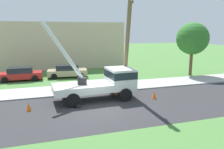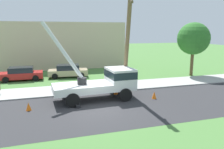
{
  "view_description": "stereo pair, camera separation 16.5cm",
  "coord_description": "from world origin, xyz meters",
  "px_view_note": "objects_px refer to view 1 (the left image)",
  "views": [
    {
      "loc": [
        -3.56,
        -14.06,
        5.27
      ],
      "look_at": [
        1.69,
        2.54,
        1.81
      ],
      "focal_mm": 35.61,
      "sensor_mm": 36.0,
      "label": 1
    },
    {
      "loc": [
        -3.41,
        -14.11,
        5.27
      ],
      "look_at": [
        1.69,
        2.54,
        1.81
      ],
      "focal_mm": 35.61,
      "sensor_mm": 36.0,
      "label": 2
    }
  ],
  "objects_px": {
    "traffic_cone_curbside": "(116,91)",
    "roadside_tree_near": "(193,39)",
    "utility_truck": "(105,81)",
    "leaning_utility_pole": "(127,42)",
    "traffic_cone_behind": "(29,107)",
    "parked_sedan_red": "(21,74)",
    "parked_sedan_tan": "(67,71)",
    "traffic_cone_ahead": "(154,95)"
  },
  "relations": [
    {
      "from": "traffic_cone_curbside",
      "to": "roadside_tree_near",
      "type": "xyz_separation_m",
      "value": [
        11.06,
        4.94,
        4.05
      ]
    },
    {
      "from": "utility_truck",
      "to": "leaning_utility_pole",
      "type": "relative_size",
      "value": 0.8
    },
    {
      "from": "utility_truck",
      "to": "traffic_cone_curbside",
      "type": "xyz_separation_m",
      "value": [
        1.21,
        0.87,
        -1.13
      ]
    },
    {
      "from": "utility_truck",
      "to": "traffic_cone_curbside",
      "type": "relative_size",
      "value": 12.26
    },
    {
      "from": "traffic_cone_behind",
      "to": "traffic_cone_curbside",
      "type": "bearing_deg",
      "value": 16.46
    },
    {
      "from": "parked_sedan_red",
      "to": "parked_sedan_tan",
      "type": "xyz_separation_m",
      "value": [
        4.97,
        0.21,
        0.0
      ]
    },
    {
      "from": "parked_sedan_red",
      "to": "roadside_tree_near",
      "type": "xyz_separation_m",
      "value": [
        19.12,
        -3.11,
        3.62
      ]
    },
    {
      "from": "traffic_cone_behind",
      "to": "parked_sedan_tan",
      "type": "xyz_separation_m",
      "value": [
        3.71,
        10.27,
        0.43
      ]
    },
    {
      "from": "traffic_cone_curbside",
      "to": "parked_sedan_red",
      "type": "xyz_separation_m",
      "value": [
        -8.06,
        8.05,
        0.43
      ]
    },
    {
      "from": "leaning_utility_pole",
      "to": "parked_sedan_red",
      "type": "bearing_deg",
      "value": 135.67
    },
    {
      "from": "traffic_cone_ahead",
      "to": "parked_sedan_red",
      "type": "bearing_deg",
      "value": 136.18
    },
    {
      "from": "roadside_tree_near",
      "to": "traffic_cone_ahead",
      "type": "bearing_deg",
      "value": -140.6
    },
    {
      "from": "traffic_cone_ahead",
      "to": "roadside_tree_near",
      "type": "xyz_separation_m",
      "value": [
        8.56,
        7.03,
        4.05
      ]
    },
    {
      "from": "traffic_cone_ahead",
      "to": "parked_sedan_red",
      "type": "relative_size",
      "value": 0.13
    },
    {
      "from": "traffic_cone_curbside",
      "to": "parked_sedan_tan",
      "type": "relative_size",
      "value": 0.12
    },
    {
      "from": "leaning_utility_pole",
      "to": "roadside_tree_near",
      "type": "bearing_deg",
      "value": 28.14
    },
    {
      "from": "utility_truck",
      "to": "traffic_cone_behind",
      "type": "height_order",
      "value": "utility_truck"
    },
    {
      "from": "utility_truck",
      "to": "roadside_tree_near",
      "type": "distance_m",
      "value": 13.89
    },
    {
      "from": "utility_truck",
      "to": "traffic_cone_ahead",
      "type": "distance_m",
      "value": 4.06
    },
    {
      "from": "leaning_utility_pole",
      "to": "utility_truck",
      "type": "bearing_deg",
      "value": -171.14
    },
    {
      "from": "traffic_cone_behind",
      "to": "traffic_cone_ahead",
      "type": "bearing_deg",
      "value": -0.49
    },
    {
      "from": "roadside_tree_near",
      "to": "leaning_utility_pole",
      "type": "bearing_deg",
      "value": -151.86
    },
    {
      "from": "traffic_cone_ahead",
      "to": "parked_sedan_red",
      "type": "xyz_separation_m",
      "value": [
        -10.56,
        10.14,
        0.43
      ]
    },
    {
      "from": "leaning_utility_pole",
      "to": "traffic_cone_behind",
      "type": "xyz_separation_m",
      "value": [
        -7.55,
        -1.44,
        -4.12
      ]
    },
    {
      "from": "roadside_tree_near",
      "to": "parked_sedan_red",
      "type": "bearing_deg",
      "value": 170.77
    },
    {
      "from": "utility_truck",
      "to": "traffic_cone_ahead",
      "type": "relative_size",
      "value": 12.26
    },
    {
      "from": "traffic_cone_ahead",
      "to": "parked_sedan_tan",
      "type": "bearing_deg",
      "value": 118.37
    },
    {
      "from": "utility_truck",
      "to": "traffic_cone_ahead",
      "type": "bearing_deg",
      "value": -18.1
    },
    {
      "from": "parked_sedan_red",
      "to": "utility_truck",
      "type": "bearing_deg",
      "value": -52.49
    },
    {
      "from": "leaning_utility_pole",
      "to": "roadside_tree_near",
      "type": "xyz_separation_m",
      "value": [
        10.3,
        5.51,
        -0.07
      ]
    },
    {
      "from": "leaning_utility_pole",
      "to": "traffic_cone_ahead",
      "type": "height_order",
      "value": "leaning_utility_pole"
    },
    {
      "from": "parked_sedan_tan",
      "to": "roadside_tree_near",
      "type": "distance_m",
      "value": 14.97
    },
    {
      "from": "traffic_cone_ahead",
      "to": "traffic_cone_curbside",
      "type": "distance_m",
      "value": 3.26
    },
    {
      "from": "utility_truck",
      "to": "parked_sedan_red",
      "type": "xyz_separation_m",
      "value": [
        -6.85,
        8.92,
        -0.7
      ]
    },
    {
      "from": "traffic_cone_curbside",
      "to": "parked_sedan_tan",
      "type": "bearing_deg",
      "value": 110.47
    },
    {
      "from": "leaning_utility_pole",
      "to": "traffic_cone_curbside",
      "type": "xyz_separation_m",
      "value": [
        -0.76,
        0.57,
        -4.12
      ]
    },
    {
      "from": "leaning_utility_pole",
      "to": "traffic_cone_curbside",
      "type": "bearing_deg",
      "value": 143.39
    },
    {
      "from": "parked_sedan_red",
      "to": "roadside_tree_near",
      "type": "relative_size",
      "value": 0.71
    },
    {
      "from": "utility_truck",
      "to": "roadside_tree_near",
      "type": "relative_size",
      "value": 1.1
    },
    {
      "from": "utility_truck",
      "to": "traffic_cone_curbside",
      "type": "distance_m",
      "value": 1.87
    },
    {
      "from": "leaning_utility_pole",
      "to": "traffic_cone_behind",
      "type": "height_order",
      "value": "leaning_utility_pole"
    },
    {
      "from": "traffic_cone_curbside",
      "to": "parked_sedan_tan",
      "type": "height_order",
      "value": "parked_sedan_tan"
    }
  ]
}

